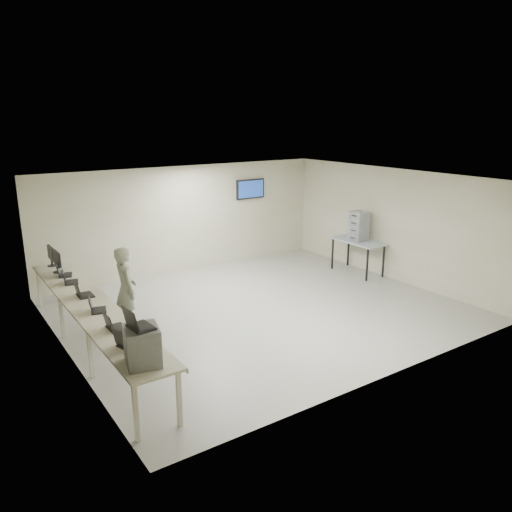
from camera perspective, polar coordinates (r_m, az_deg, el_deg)
room at (r=10.46m, az=0.59°, el=1.23°), size 8.01×7.01×2.81m
workbench at (r=9.12m, az=-18.35°, el=-5.65°), size 0.76×6.00×0.90m
equipment_box at (r=6.72m, az=-12.87°, el=-9.97°), size 0.52×0.57×0.51m
laptop_on_box at (r=6.57m, az=-13.51°, el=-7.49°), size 0.34×0.39×0.29m
laptop_0 at (r=7.27m, az=-14.53°, el=-9.60°), size 0.39×0.43×0.29m
laptop_1 at (r=7.92m, az=-16.02°, el=-7.61°), size 0.29×0.36×0.27m
laptop_2 at (r=8.70m, az=-17.89°, el=-5.66°), size 0.35×0.38×0.26m
laptop_3 at (r=9.49m, az=-19.28°, el=-3.97°), size 0.30×0.37×0.28m
laptop_4 at (r=10.32m, az=-20.67°, el=-2.56°), size 0.36×0.40×0.27m
laptop_5 at (r=10.82m, az=-21.24°, el=-1.80°), size 0.37×0.40×0.27m
monitor_near at (r=11.06m, az=-21.77°, el=-0.39°), size 0.20×0.46×0.45m
monitor_far at (r=11.58m, az=-22.38°, el=0.19°), size 0.20×0.44×0.44m
soldier at (r=9.81m, az=-14.64°, el=-3.77°), size 0.44×0.63×1.68m
side_table at (r=13.36m, az=11.59°, el=1.45°), size 0.69×1.48×0.89m
storage_bins at (r=13.24m, az=11.64°, el=3.38°), size 0.37×0.41×0.78m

